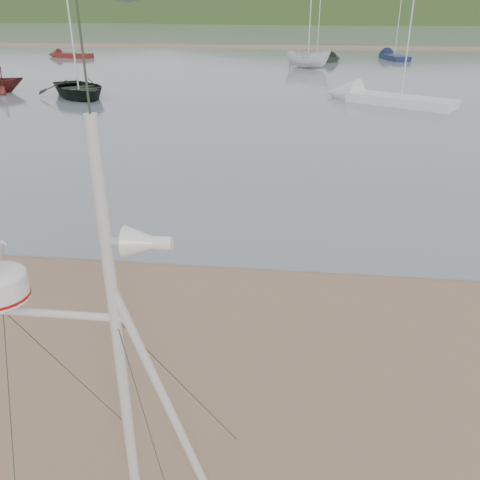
# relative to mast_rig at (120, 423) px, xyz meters

# --- Properties ---
(ground) EXTENTS (560.00, 560.00, 0.00)m
(ground) POSITION_rel_mast_rig_xyz_m (-1.24, 1.96, -1.30)
(ground) COLOR #86654D
(ground) RESTS_ON ground
(water) EXTENTS (560.00, 256.00, 0.04)m
(water) POSITION_rel_mast_rig_xyz_m (-1.24, 133.96, -1.28)
(water) COLOR slate
(water) RESTS_ON ground
(sandbar) EXTENTS (560.00, 7.00, 0.07)m
(sandbar) POSITION_rel_mast_rig_xyz_m (-1.24, 71.96, -1.23)
(sandbar) COLOR #86654D
(sandbar) RESTS_ON water
(hill_ridge) EXTENTS (620.00, 180.00, 80.00)m
(hill_ridge) POSITION_rel_mast_rig_xyz_m (17.28, 236.96, -21.00)
(hill_ridge) COLOR #253C18
(hill_ridge) RESTS_ON ground
(far_cottages) EXTENTS (294.40, 6.30, 8.00)m
(far_cottages) POSITION_rel_mast_rig_xyz_m (1.76, 197.96, 2.70)
(far_cottages) COLOR silver
(far_cottages) RESTS_ON ground
(mast_rig) EXTENTS (2.39, 2.55, 5.39)m
(mast_rig) POSITION_rel_mast_rig_xyz_m (0.00, 0.00, 0.00)
(mast_rig) COLOR silver
(mast_rig) RESTS_ON ground
(boat_dark) EXTENTS (3.72, 3.49, 5.54)m
(boat_dark) POSITION_rel_mast_rig_xyz_m (-11.97, 27.24, 1.51)
(boat_dark) COLOR black
(boat_dark) RESTS_ON water
(boat_white) EXTENTS (2.09, 2.07, 4.27)m
(boat_white) POSITION_rel_mast_rig_xyz_m (2.21, 45.65, 0.87)
(boat_white) COLOR silver
(boat_white) RESTS_ON water
(sailboat_blue_far) EXTENTS (3.01, 6.98, 6.75)m
(sailboat_blue_far) POSITION_rel_mast_rig_xyz_m (11.08, 56.69, -1.00)
(sailboat_blue_far) COLOR #121B3F
(sailboat_blue_far) RESTS_ON ground
(sailboat_dark_mid) EXTENTS (5.27, 5.97, 6.40)m
(sailboat_dark_mid) POSITION_rel_mast_rig_xyz_m (4.16, 51.55, -1.00)
(sailboat_dark_mid) COLOR black
(sailboat_dark_mid) RESTS_ON ground
(dinghy_red_far) EXTENTS (5.79, 2.64, 1.37)m
(dinghy_red_far) POSITION_rel_mast_rig_xyz_m (-24.76, 53.59, -1.01)
(dinghy_red_far) COLOR #581A14
(dinghy_red_far) RESTS_ON ground
(sailboat_white_near) EXTENTS (7.71, 6.09, 7.91)m
(sailboat_white_near) POSITION_rel_mast_rig_xyz_m (5.57, 28.15, -1.00)
(sailboat_white_near) COLOR silver
(sailboat_white_near) RESTS_ON ground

